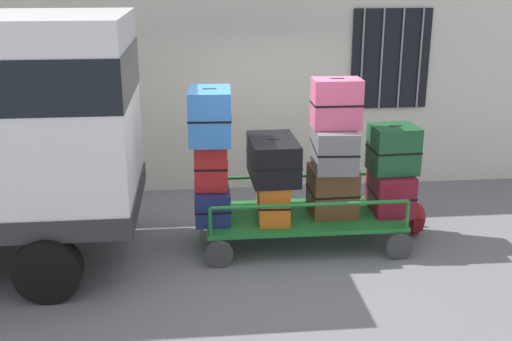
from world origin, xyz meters
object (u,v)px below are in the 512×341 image
suitcase_midleft_bottom (273,197)px  suitcase_center_middle (334,147)px  suitcase_midleft_middle (273,159)px  suitcase_center_top (336,103)px  luggage_cart (302,219)px  suitcase_left_middle (211,166)px  suitcase_midright_bottom (390,191)px  suitcase_midright_middle (393,149)px  suitcase_left_top (210,116)px  suitcase_center_bottom (332,190)px  suitcase_left_bottom (212,203)px  backpack (415,219)px

suitcase_midleft_bottom → suitcase_center_middle: size_ratio=1.06×
suitcase_midleft_middle → suitcase_center_top: bearing=-1.3°
suitcase_center_top → luggage_cart: bearing=179.2°
suitcase_left_middle → suitcase_midright_bottom: (2.25, 0.05, -0.43)m
suitcase_center_top → suitcase_midleft_bottom: bearing=177.4°
suitcase_midleft_middle → suitcase_midright_middle: size_ratio=1.58×
suitcase_midleft_bottom → suitcase_midleft_middle: bearing=-90.0°
suitcase_midleft_middle → suitcase_left_top: bearing=179.4°
luggage_cart → suitcase_left_top: 1.75m
luggage_cart → suitcase_center_bottom: 0.52m
suitcase_center_middle → suitcase_midright_bottom: (0.75, 0.01, -0.60)m
suitcase_left_middle → suitcase_midleft_bottom: 0.87m
suitcase_midleft_middle → suitcase_center_bottom: size_ratio=1.53×
suitcase_center_middle → suitcase_center_bottom: bearing=-90.0°
suitcase_left_bottom → suitcase_midright_middle: size_ratio=1.21×
suitcase_midright_middle → suitcase_midleft_middle: bearing=-179.1°
suitcase_midleft_middle → suitcase_midright_middle: (1.50, 0.02, 0.07)m
backpack → suitcase_center_bottom: bearing=-176.6°
luggage_cart → suitcase_center_top: size_ratio=4.17×
suitcase_left_bottom → suitcase_midleft_bottom: 0.75m
luggage_cart → suitcase_midright_middle: size_ratio=4.21×
suitcase_center_bottom → suitcase_midright_bottom: suitcase_center_bottom is taller
suitcase_left_bottom → suitcase_left_middle: size_ratio=1.24×
backpack → suitcase_midright_middle: bearing=-172.6°
suitcase_left_top → backpack: size_ratio=1.62×
suitcase_left_middle → suitcase_midright_middle: suitcase_midright_middle is taller
suitcase_midright_middle → suitcase_center_bottom: bearing=-178.7°
suitcase_midleft_middle → suitcase_midright_bottom: (1.50, 0.02, -0.48)m
suitcase_left_middle → suitcase_center_top: (1.50, 0.01, 0.73)m
suitcase_left_bottom → backpack: bearing=1.7°
suitcase_center_middle → suitcase_midright_bottom: bearing=0.8°
suitcase_left_bottom → suitcase_center_top: bearing=-0.4°
suitcase_midleft_middle → suitcase_midright_bottom: size_ratio=1.36×
backpack → suitcase_left_middle: bearing=-177.7°
suitcase_midleft_middle → suitcase_center_bottom: suitcase_midleft_middle is taller
suitcase_center_middle → suitcase_midright_bottom: 0.96m
luggage_cart → suitcase_left_bottom: size_ratio=3.49×
suitcase_midright_bottom → suitcase_midright_middle: (-0.00, 0.00, 0.55)m
suitcase_center_middle → suitcase_left_bottom: bearing=-179.3°
suitcase_left_middle → suitcase_midleft_middle: bearing=2.5°
suitcase_midleft_middle → suitcase_center_bottom: 0.87m
suitcase_left_top → suitcase_midright_bottom: bearing=0.3°
suitcase_midleft_middle → backpack: (1.88, 0.07, -0.90)m
suitcase_center_bottom → suitcase_left_middle: bearing=-178.6°
suitcase_left_bottom → suitcase_midright_middle: bearing=0.7°
suitcase_left_top → suitcase_center_top: (1.50, -0.02, 0.12)m
suitcase_midleft_bottom → suitcase_midright_middle: size_ratio=1.54×
luggage_cart → suitcase_left_bottom: 1.15m
suitcase_center_top → suitcase_midright_bottom: bearing=2.9°
luggage_cart → suitcase_center_bottom: (0.38, 0.02, 0.36)m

